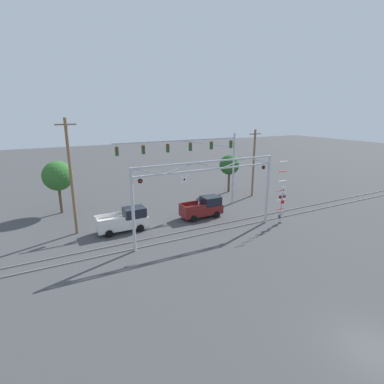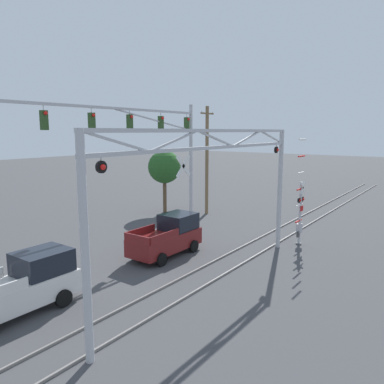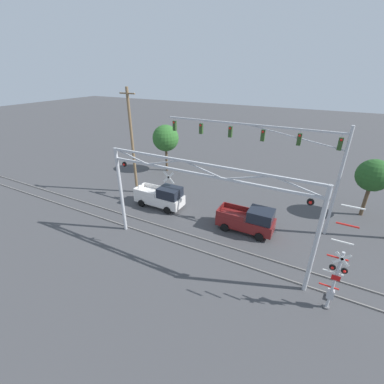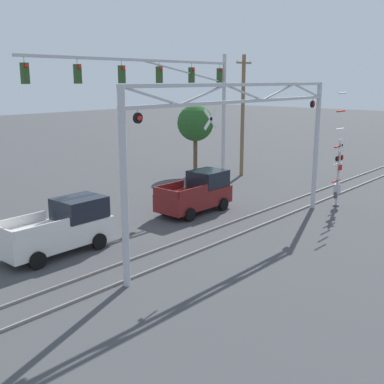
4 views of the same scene
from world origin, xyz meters
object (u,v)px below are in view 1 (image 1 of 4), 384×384
(crossing_signal_mast, at_px, (282,203))
(background_tree_beyond_span, at_px, (58,176))
(traffic_signal_span, at_px, (203,155))
(pickup_truck_following, at_px, (125,220))
(utility_pole_right, at_px, (254,162))
(pickup_truck_lead, at_px, (203,208))
(background_tree_far_left_verge, at_px, (229,165))
(utility_pole_left, at_px, (71,177))
(crossing_gantry, at_px, (208,185))

(crossing_signal_mast, distance_m, background_tree_beyond_span, 24.73)
(traffic_signal_span, bearing_deg, crossing_signal_mast, -59.02)
(pickup_truck_following, distance_m, utility_pole_right, 19.81)
(pickup_truck_lead, bearing_deg, utility_pole_right, 22.41)
(crossing_signal_mast, distance_m, traffic_signal_span, 10.33)
(utility_pole_right, xyz_separation_m, background_tree_far_left_verge, (-1.64, 3.31, -0.73))
(traffic_signal_span, bearing_deg, background_tree_beyond_span, 157.52)
(utility_pole_left, bearing_deg, background_tree_far_left_verge, 14.99)
(crossing_gantry, xyz_separation_m, utility_pole_right, (12.46, 8.81, -0.19))
(pickup_truck_lead, bearing_deg, crossing_gantry, -115.63)
(traffic_signal_span, distance_m, pickup_truck_following, 11.79)
(traffic_signal_span, distance_m, utility_pole_left, 14.57)
(crossing_gantry, height_order, traffic_signal_span, traffic_signal_span)
(traffic_signal_span, xyz_separation_m, pickup_truck_following, (-10.17, -2.42, -5.45))
(background_tree_beyond_span, height_order, background_tree_far_left_verge, background_tree_beyond_span)
(utility_pole_right, bearing_deg, background_tree_far_left_verge, 116.41)
(crossing_gantry, relative_size, pickup_truck_lead, 3.12)
(background_tree_far_left_verge, bearing_deg, background_tree_beyond_span, 176.51)
(pickup_truck_following, bearing_deg, pickup_truck_lead, -1.29)
(pickup_truck_lead, relative_size, utility_pole_right, 0.51)
(crossing_gantry, distance_m, pickup_truck_following, 8.99)
(crossing_signal_mast, relative_size, background_tree_far_left_verge, 1.22)
(crossing_signal_mast, height_order, utility_pole_left, utility_pole_left)
(crossing_gantry, bearing_deg, utility_pole_right, 35.26)
(traffic_signal_span, distance_m, pickup_truck_lead, 6.20)
(traffic_signal_span, relative_size, pickup_truck_following, 3.05)
(utility_pole_left, distance_m, utility_pole_right, 23.54)
(utility_pole_left, height_order, background_tree_far_left_verge, utility_pole_left)
(crossing_gantry, height_order, crossing_signal_mast, crossing_gantry)
(traffic_signal_span, distance_m, background_tree_beyond_span, 16.60)
(pickup_truck_following, distance_m, background_tree_beyond_span, 10.58)
(crossing_signal_mast, xyz_separation_m, utility_pole_left, (-19.34, 7.14, 3.42))
(crossing_gantry, distance_m, utility_pole_right, 15.26)
(pickup_truck_lead, relative_size, pickup_truck_following, 0.95)
(utility_pole_right, bearing_deg, traffic_signal_span, -169.68)
(crossing_gantry, relative_size, background_tree_beyond_span, 2.41)
(crossing_signal_mast, height_order, traffic_signal_span, traffic_signal_span)
(traffic_signal_span, bearing_deg, pickup_truck_following, -166.62)
(crossing_signal_mast, relative_size, utility_pole_left, 0.61)
(crossing_gantry, xyz_separation_m, background_tree_far_left_verge, (10.81, 12.12, -0.92))
(pickup_truck_following, height_order, background_tree_beyond_span, background_tree_beyond_span)
(background_tree_far_left_verge, bearing_deg, utility_pole_right, -63.59)
(crossing_signal_mast, relative_size, utility_pole_right, 0.73)
(traffic_signal_span, relative_size, utility_pole_right, 1.64)
(crossing_signal_mast, xyz_separation_m, pickup_truck_following, (-15.00, 5.62, -1.10))
(pickup_truck_lead, relative_size, utility_pole_left, 0.43)
(crossing_signal_mast, bearing_deg, crossing_gantry, 174.24)
(pickup_truck_following, distance_m, utility_pole_left, 6.45)
(crossing_signal_mast, xyz_separation_m, background_tree_far_left_verge, (2.40, 12.96, 1.78))
(pickup_truck_following, height_order, background_tree_far_left_verge, background_tree_far_left_verge)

